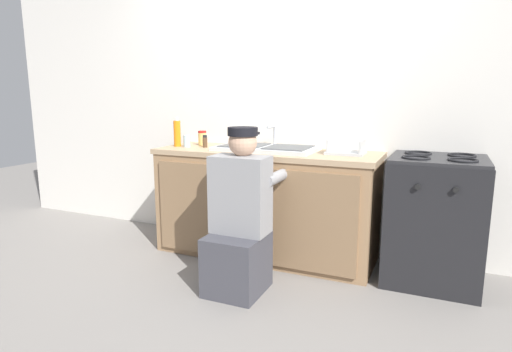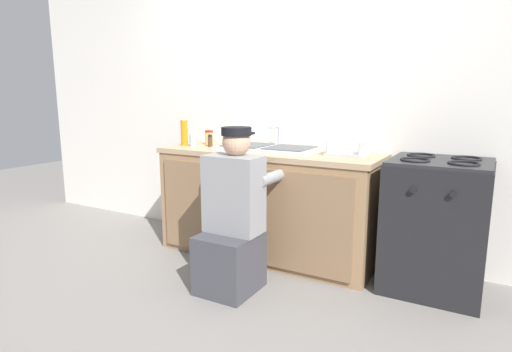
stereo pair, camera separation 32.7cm
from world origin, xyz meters
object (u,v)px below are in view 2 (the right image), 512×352
(stove_range, at_px, (436,225))
(water_glass, at_px, (193,140))
(dish_rack_tray, at_px, (347,152))
(soap_bottle_orange, at_px, (184,132))
(spice_bottle_pepper, at_px, (210,141))
(sink_double_basin, at_px, (268,148))
(condiment_jar, at_px, (209,138))
(plumber_person, at_px, (232,224))

(stove_range, xyz_separation_m, water_glass, (-1.98, -0.07, 0.47))
(dish_rack_tray, distance_m, soap_bottle_orange, 1.44)
(spice_bottle_pepper, bearing_deg, dish_rack_tray, 3.70)
(sink_double_basin, height_order, condiment_jar, sink_double_basin)
(sink_double_basin, distance_m, condiment_jar, 0.65)
(condiment_jar, relative_size, soap_bottle_orange, 0.51)
(spice_bottle_pepper, height_order, condiment_jar, condiment_jar)
(spice_bottle_pepper, bearing_deg, water_glass, -166.45)
(plumber_person, bearing_deg, soap_bottle_orange, 145.31)
(water_glass, bearing_deg, sink_double_basin, 6.07)
(stove_range, distance_m, plumber_person, 1.37)
(plumber_person, xyz_separation_m, spice_bottle_pepper, (-0.63, 0.64, 0.46))
(water_glass, height_order, dish_rack_tray, dish_rack_tray)
(sink_double_basin, distance_m, dish_rack_tray, 0.63)
(plumber_person, distance_m, condiment_jar, 1.16)
(stove_range, xyz_separation_m, soap_bottle_orange, (-2.08, -0.06, 0.54))
(plumber_person, xyz_separation_m, dish_rack_tray, (0.54, 0.72, 0.44))
(stove_range, xyz_separation_m, plumber_person, (-1.19, -0.68, 0.01))
(sink_double_basin, bearing_deg, water_glass, -173.93)
(condiment_jar, relative_size, dish_rack_tray, 0.46)
(sink_double_basin, bearing_deg, stove_range, -0.10)
(soap_bottle_orange, bearing_deg, spice_bottle_pepper, 5.89)
(water_glass, xyz_separation_m, dish_rack_tray, (1.33, 0.11, -0.03))
(stove_range, bearing_deg, sink_double_basin, 179.90)
(condiment_jar, distance_m, dish_rack_tray, 1.27)
(spice_bottle_pepper, xyz_separation_m, condiment_jar, (-0.10, 0.12, 0.01))
(dish_rack_tray, bearing_deg, sink_double_basin, -176.45)
(sink_double_basin, relative_size, dish_rack_tray, 2.86)
(condiment_jar, relative_size, water_glass, 1.28)
(plumber_person, relative_size, water_glass, 11.04)
(sink_double_basin, distance_m, stove_range, 1.35)
(stove_range, relative_size, dish_rack_tray, 3.24)
(soap_bottle_orange, bearing_deg, condiment_jar, 42.91)
(sink_double_basin, height_order, spice_bottle_pepper, sink_double_basin)
(plumber_person, height_order, water_glass, plumber_person)
(stove_range, relative_size, spice_bottle_pepper, 8.65)
(dish_rack_tray, bearing_deg, soap_bottle_orange, -175.90)
(stove_range, height_order, condiment_jar, condiment_jar)
(condiment_jar, bearing_deg, dish_rack_tray, -2.06)
(stove_range, xyz_separation_m, spice_bottle_pepper, (-1.82, -0.03, 0.47))
(condiment_jar, height_order, dish_rack_tray, condiment_jar)
(water_glass, bearing_deg, condiment_jar, 70.45)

